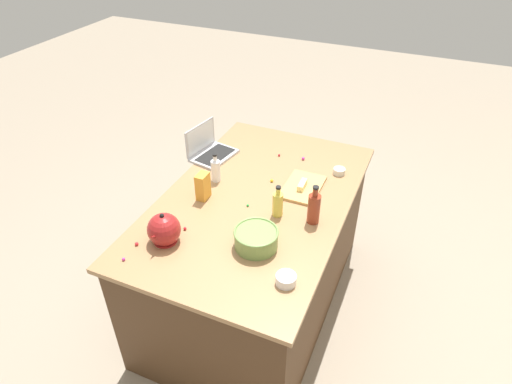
{
  "coord_description": "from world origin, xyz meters",
  "views": [
    {
      "loc": [
        1.98,
        0.86,
        2.51
      ],
      "look_at": [
        0.0,
        0.0,
        0.95
      ],
      "focal_mm": 30.94,
      "sensor_mm": 36.0,
      "label": 1
    }
  ],
  "objects_px": {
    "bottle_soy": "(314,208)",
    "kettle": "(164,230)",
    "ramekin_medium": "(339,171)",
    "bottle_vinegar": "(216,170)",
    "mixing_bowl_large": "(256,238)",
    "cutting_board": "(303,187)",
    "ramekin_small": "(286,279)",
    "bottle_oil": "(278,204)",
    "laptop": "(210,149)",
    "candy_bag": "(203,186)",
    "butter_stick_left": "(302,185)"
  },
  "relations": [
    {
      "from": "cutting_board",
      "to": "bottle_soy",
      "type": "bearing_deg",
      "value": 28.48
    },
    {
      "from": "ramekin_medium",
      "to": "bottle_vinegar",
      "type": "bearing_deg",
      "value": -61.13
    },
    {
      "from": "candy_bag",
      "to": "bottle_vinegar",
      "type": "bearing_deg",
      "value": -175.09
    },
    {
      "from": "bottle_soy",
      "to": "kettle",
      "type": "xyz_separation_m",
      "value": [
        0.47,
        -0.68,
        -0.02
      ]
    },
    {
      "from": "bottle_soy",
      "to": "candy_bag",
      "type": "distance_m",
      "value": 0.68
    },
    {
      "from": "bottle_vinegar",
      "to": "ramekin_medium",
      "type": "distance_m",
      "value": 0.81
    },
    {
      "from": "mixing_bowl_large",
      "to": "bottle_oil",
      "type": "bearing_deg",
      "value": 178.51
    },
    {
      "from": "butter_stick_left",
      "to": "bottle_vinegar",
      "type": "bearing_deg",
      "value": -77.2
    },
    {
      "from": "bottle_vinegar",
      "to": "ramekin_medium",
      "type": "xyz_separation_m",
      "value": [
        -0.39,
        0.71,
        -0.06
      ]
    },
    {
      "from": "kettle",
      "to": "ramekin_medium",
      "type": "xyz_separation_m",
      "value": [
        -1.02,
        0.69,
        -0.06
      ]
    },
    {
      "from": "laptop",
      "to": "mixing_bowl_large",
      "type": "bearing_deg",
      "value": 42.57
    },
    {
      "from": "butter_stick_left",
      "to": "ramekin_small",
      "type": "xyz_separation_m",
      "value": [
        0.78,
        0.18,
        -0.01
      ]
    },
    {
      "from": "laptop",
      "to": "butter_stick_left",
      "type": "distance_m",
      "value": 0.74
    },
    {
      "from": "mixing_bowl_large",
      "to": "bottle_soy",
      "type": "relative_size",
      "value": 0.99
    },
    {
      "from": "candy_bag",
      "to": "mixing_bowl_large",
      "type": "bearing_deg",
      "value": 59.86
    },
    {
      "from": "kettle",
      "to": "cutting_board",
      "type": "xyz_separation_m",
      "value": [
        -0.76,
        0.52,
        -0.07
      ]
    },
    {
      "from": "bottle_vinegar",
      "to": "kettle",
      "type": "distance_m",
      "value": 0.63
    },
    {
      "from": "bottle_oil",
      "to": "cutting_board",
      "type": "relative_size",
      "value": 0.6
    },
    {
      "from": "cutting_board",
      "to": "butter_stick_left",
      "type": "height_order",
      "value": "butter_stick_left"
    },
    {
      "from": "mixing_bowl_large",
      "to": "cutting_board",
      "type": "relative_size",
      "value": 0.72
    },
    {
      "from": "mixing_bowl_large",
      "to": "candy_bag",
      "type": "relative_size",
      "value": 1.41
    },
    {
      "from": "bottle_vinegar",
      "to": "bottle_oil",
      "type": "relative_size",
      "value": 0.99
    },
    {
      "from": "bottle_vinegar",
      "to": "bottle_soy",
      "type": "height_order",
      "value": "bottle_soy"
    },
    {
      "from": "mixing_bowl_large",
      "to": "ramekin_medium",
      "type": "xyz_separation_m",
      "value": [
        -0.86,
        0.23,
        -0.04
      ]
    },
    {
      "from": "bottle_vinegar",
      "to": "butter_stick_left",
      "type": "xyz_separation_m",
      "value": [
        -0.12,
        0.54,
        -0.04
      ]
    },
    {
      "from": "bottle_vinegar",
      "to": "ramekin_small",
      "type": "distance_m",
      "value": 0.97
    },
    {
      "from": "cutting_board",
      "to": "butter_stick_left",
      "type": "distance_m",
      "value": 0.03
    },
    {
      "from": "bottle_soy",
      "to": "kettle",
      "type": "bearing_deg",
      "value": -55.11
    },
    {
      "from": "bottle_vinegar",
      "to": "ramekin_medium",
      "type": "relative_size",
      "value": 2.51
    },
    {
      "from": "bottle_soy",
      "to": "cutting_board",
      "type": "distance_m",
      "value": 0.34
    },
    {
      "from": "cutting_board",
      "to": "ramekin_small",
      "type": "distance_m",
      "value": 0.81
    },
    {
      "from": "bottle_vinegar",
      "to": "kettle",
      "type": "height_order",
      "value": "bottle_vinegar"
    },
    {
      "from": "cutting_board",
      "to": "ramekin_small",
      "type": "xyz_separation_m",
      "value": [
        0.79,
        0.18,
        0.02
      ]
    },
    {
      "from": "laptop",
      "to": "candy_bag",
      "type": "relative_size",
      "value": 2.02
    },
    {
      "from": "bottle_oil",
      "to": "bottle_soy",
      "type": "relative_size",
      "value": 0.82
    },
    {
      "from": "bottle_vinegar",
      "to": "bottle_soy",
      "type": "relative_size",
      "value": 0.81
    },
    {
      "from": "ramekin_small",
      "to": "ramekin_medium",
      "type": "height_order",
      "value": "ramekin_small"
    },
    {
      "from": "mixing_bowl_large",
      "to": "ramekin_small",
      "type": "xyz_separation_m",
      "value": [
        0.18,
        0.24,
        -0.03
      ]
    },
    {
      "from": "laptop",
      "to": "kettle",
      "type": "relative_size",
      "value": 1.61
    },
    {
      "from": "bottle_soy",
      "to": "ramekin_medium",
      "type": "relative_size",
      "value": 3.09
    },
    {
      "from": "laptop",
      "to": "ramekin_small",
      "type": "relative_size",
      "value": 3.39
    },
    {
      "from": "ramekin_small",
      "to": "candy_bag",
      "type": "xyz_separation_m",
      "value": [
        -0.46,
        -0.7,
        0.06
      ]
    },
    {
      "from": "kettle",
      "to": "ramekin_medium",
      "type": "relative_size",
      "value": 2.71
    },
    {
      "from": "bottle_soy",
      "to": "mixing_bowl_large",
      "type": "bearing_deg",
      "value": -34.19
    },
    {
      "from": "cutting_board",
      "to": "mixing_bowl_large",
      "type": "bearing_deg",
      "value": -5.53
    },
    {
      "from": "ramekin_small",
      "to": "ramekin_medium",
      "type": "bearing_deg",
      "value": -179.42
    },
    {
      "from": "mixing_bowl_large",
      "to": "bottle_oil",
      "type": "distance_m",
      "value": 0.3
    },
    {
      "from": "butter_stick_left",
      "to": "bottle_oil",
      "type": "bearing_deg",
      "value": -9.72
    },
    {
      "from": "laptop",
      "to": "candy_bag",
      "type": "bearing_deg",
      "value": 23.98
    },
    {
      "from": "bottle_soy",
      "to": "ramekin_small",
      "type": "relative_size",
      "value": 2.4
    }
  ]
}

